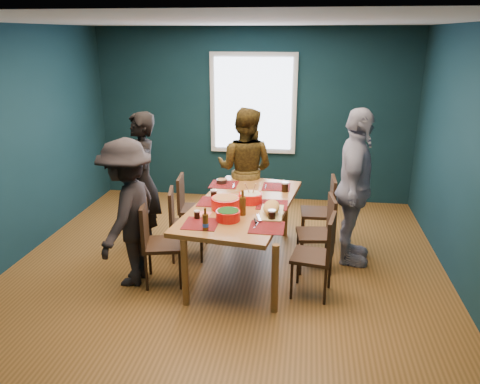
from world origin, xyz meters
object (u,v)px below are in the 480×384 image
(cutting_board, at_px, (271,209))
(person_back, at_px, (245,169))
(bowl_salad, at_px, (226,203))
(person_near_left, at_px, (128,213))
(chair_right_mid, at_px, (322,228))
(person_right, at_px, (355,188))
(chair_right_near, at_px, (321,250))
(chair_right_far, at_px, (324,206))
(chair_left_far, at_px, (188,203))
(bowl_dumpling, at_px, (250,197))
(chair_left_mid, at_px, (180,219))
(chair_left_near, at_px, (155,237))
(dining_table, at_px, (243,209))
(bowl_herbs, at_px, (228,215))
(person_far_left, at_px, (143,182))

(cutting_board, bearing_deg, person_back, 108.73)
(bowl_salad, bearing_deg, person_near_left, -159.91)
(chair_right_mid, height_order, person_right, person_right)
(chair_right_near, bearing_deg, chair_right_far, 96.42)
(chair_right_mid, bearing_deg, chair_left_far, 153.13)
(bowl_dumpling, distance_m, cutting_board, 0.42)
(chair_left_far, xyz_separation_m, bowl_salad, (0.64, -0.82, 0.33))
(person_near_left, distance_m, cutting_board, 1.51)
(chair_right_near, bearing_deg, person_near_left, -170.65)
(bowl_dumpling, bearing_deg, chair_right_mid, -0.63)
(cutting_board, bearing_deg, chair_left_far, 141.86)
(person_right, bearing_deg, person_back, 64.77)
(person_right, bearing_deg, chair_left_mid, 102.47)
(chair_right_mid, bearing_deg, chair_left_near, -169.57)
(chair_right_far, relative_size, person_right, 0.49)
(dining_table, distance_m, chair_right_near, 1.05)
(person_near_left, bearing_deg, chair_left_near, 95.27)
(chair_left_mid, bearing_deg, chair_right_near, -33.36)
(dining_table, height_order, chair_left_mid, chair_left_mid)
(dining_table, distance_m, chair_left_mid, 0.79)
(person_right, distance_m, cutting_board, 1.07)
(chair_left_near, height_order, chair_right_mid, chair_left_near)
(chair_right_mid, relative_size, bowl_herbs, 3.47)
(chair_left_far, distance_m, chair_left_near, 1.18)
(person_back, distance_m, person_near_left, 1.97)
(person_right, bearing_deg, chair_right_far, 43.45)
(chair_left_near, height_order, person_near_left, person_near_left)
(chair_right_far, xyz_separation_m, bowl_dumpling, (-0.86, -0.65, 0.30))
(chair_right_mid, xyz_separation_m, chair_right_near, (-0.03, -0.59, 0.00))
(chair_left_far, height_order, chair_right_near, chair_right_near)
(bowl_herbs, distance_m, cutting_board, 0.49)
(chair_right_far, bearing_deg, person_right, -55.86)
(chair_left_far, distance_m, person_near_left, 1.27)
(chair_left_near, height_order, chair_right_far, chair_left_near)
(person_back, height_order, cutting_board, person_back)
(chair_left_near, xyz_separation_m, chair_right_far, (1.81, 1.24, -0.01))
(chair_left_far, relative_size, chair_left_mid, 1.00)
(cutting_board, bearing_deg, chair_right_far, 58.83)
(bowl_salad, height_order, bowl_herbs, bowl_salad)
(chair_right_near, xyz_separation_m, bowl_herbs, (-0.95, 0.03, 0.31))
(chair_left_far, xyz_separation_m, person_far_left, (-0.49, -0.30, 0.36))
(person_far_left, distance_m, bowl_dumpling, 1.40)
(dining_table, height_order, bowl_dumpling, bowl_dumpling)
(person_near_left, bearing_deg, chair_right_near, 93.41)
(bowl_salad, bearing_deg, chair_right_mid, 12.11)
(chair_left_near, xyz_separation_m, person_near_left, (-0.27, -0.01, 0.26))
(chair_left_far, height_order, bowl_herbs, bowl_herbs)
(cutting_board, bearing_deg, chair_right_near, -27.37)
(chair_left_far, height_order, person_right, person_right)
(person_back, bearing_deg, person_right, 160.28)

